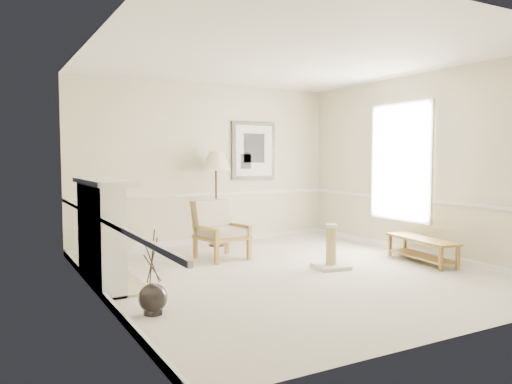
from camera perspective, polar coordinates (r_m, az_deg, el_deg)
ground at (r=6.89m, az=3.68°, el=-9.25°), size 5.50×5.50×0.00m
room at (r=6.85m, az=4.38°, el=6.40°), size 5.04×5.54×2.92m
fireplace at (r=6.44m, az=-17.25°, el=-4.54°), size 0.64×1.64×1.31m
floor_vase at (r=5.22m, az=-11.71°, el=-11.87°), size 0.29×0.29×0.86m
armchair at (r=7.83m, az=-4.36°, el=-4.02°), size 0.79×0.83×0.90m
floor_lamp at (r=8.83m, az=-4.59°, el=3.26°), size 0.54×0.54×1.68m
bench at (r=7.94m, az=18.41°, el=-5.88°), size 0.56×1.32×0.37m
scratching_post at (r=7.21m, az=8.56°, el=-7.08°), size 0.51×0.51×0.63m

